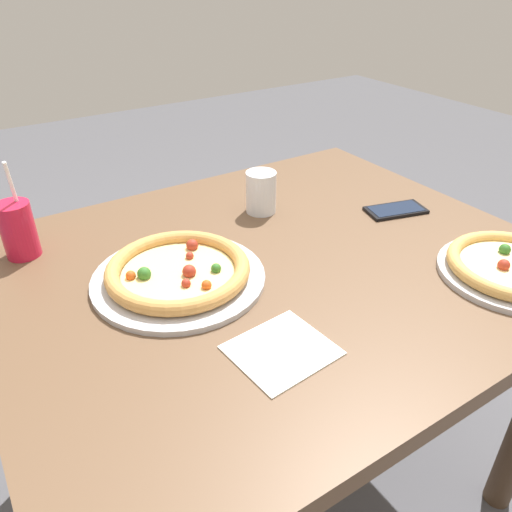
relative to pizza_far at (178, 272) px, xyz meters
name	(u,v)px	position (x,y,z in m)	size (l,w,h in m)	color
ground_plane	(270,477)	(0.21, -0.04, -0.77)	(8.00, 8.00, 0.00)	#4C4C51
dining_table	(274,301)	(0.21, -0.04, -0.13)	(1.16, 0.96, 0.75)	brown
pizza_far	(178,272)	(0.00, 0.00, 0.00)	(0.35, 0.35, 0.04)	#B7B7BC
drink_cup_colored	(18,230)	(-0.24, 0.27, 0.04)	(0.07, 0.07, 0.22)	red
water_cup_clear	(261,192)	(0.31, 0.17, 0.03)	(0.08, 0.08, 0.10)	silver
paper_napkin	(282,350)	(0.05, -0.28, -0.02)	(0.16, 0.14, 0.00)	white
cell_phone	(396,210)	(0.60, -0.01, -0.02)	(0.16, 0.11, 0.01)	black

